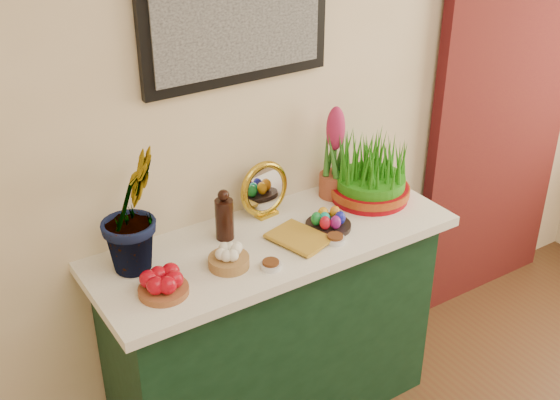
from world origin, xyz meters
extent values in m
cube|color=beige|center=(0.00, 2.25, 1.35)|extent=(4.00, 0.04, 2.70)
cube|color=black|center=(-0.20, 2.23, 1.70)|extent=(0.74, 0.03, 0.54)
cube|color=#A5A5A5|center=(-0.20, 2.21, 1.70)|extent=(0.66, 0.01, 0.46)
cube|color=#430C14|center=(1.25, 2.20, 1.15)|extent=(0.90, 0.06, 2.30)
cube|color=#13341F|center=(-0.20, 2.00, 0.42)|extent=(1.30, 0.45, 0.85)
cube|color=silver|center=(-0.20, 2.00, 0.87)|extent=(1.40, 0.55, 0.04)
imported|color=#327124|center=(-0.70, 2.10, 1.18)|extent=(0.38, 0.37, 0.57)
cylinder|color=brown|center=(-0.69, 1.90, 0.90)|extent=(0.21, 0.21, 0.02)
cylinder|color=olive|center=(-0.44, 1.92, 0.91)|extent=(0.18, 0.18, 0.04)
cylinder|color=black|center=(-0.35, 2.10, 0.97)|extent=(0.07, 0.07, 0.16)
sphere|color=black|center=(-0.35, 2.10, 1.07)|extent=(0.04, 0.04, 0.04)
cube|color=gold|center=(-0.13, 2.15, 0.90)|extent=(0.09, 0.06, 0.01)
torus|color=gold|center=(-0.13, 2.17, 1.00)|extent=(0.23, 0.08, 0.23)
cylinder|color=silver|center=(-0.13, 2.16, 1.00)|extent=(0.17, 0.04, 0.17)
imported|color=#B28524|center=(-0.21, 1.91, 0.90)|extent=(0.20, 0.25, 0.03)
cylinder|color=silver|center=(-0.32, 1.83, 0.90)|extent=(0.07, 0.07, 0.02)
cylinder|color=#592D14|center=(-0.32, 1.83, 0.91)|extent=(0.06, 0.06, 0.01)
cylinder|color=silver|center=(-0.03, 1.85, 0.90)|extent=(0.07, 0.07, 0.02)
cylinder|color=#592D14|center=(-0.03, 1.85, 0.91)|extent=(0.06, 0.06, 0.01)
cylinder|color=black|center=(0.01, 1.95, 0.90)|extent=(0.21, 0.21, 0.02)
ellipsoid|color=red|center=(-0.02, 1.92, 0.94)|extent=(0.04, 0.04, 0.05)
ellipsoid|color=#171DA5|center=(0.05, 1.92, 0.94)|extent=(0.04, 0.04, 0.05)
ellipsoid|color=orange|center=(0.01, 1.98, 0.94)|extent=(0.04, 0.04, 0.05)
ellipsoid|color=#188435|center=(-0.03, 1.96, 0.94)|extent=(0.04, 0.04, 0.05)
ellipsoid|color=orange|center=(0.06, 1.96, 0.94)|extent=(0.04, 0.04, 0.05)
ellipsoid|color=#7E1774|center=(0.01, 1.90, 0.94)|extent=(0.04, 0.04, 0.05)
ellipsoid|color=#0DA597|center=(0.00, 1.95, 0.94)|extent=(0.04, 0.04, 0.05)
cylinder|color=#99462D|center=(0.19, 2.15, 0.94)|extent=(0.12, 0.12, 0.10)
ellipsoid|color=#BC2553|center=(0.19, 2.15, 1.19)|extent=(0.08, 0.08, 0.19)
cylinder|color=#96030D|center=(0.30, 2.05, 0.92)|extent=(0.32, 0.32, 0.06)
cylinder|color=maroon|center=(0.30, 2.05, 0.93)|extent=(0.33, 0.33, 0.03)
camera|label=1|loc=(-1.40, 0.10, 2.26)|focal=45.00mm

